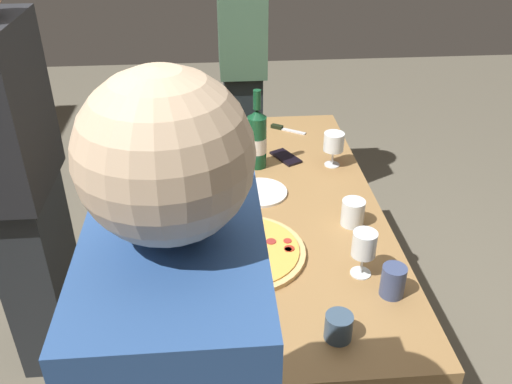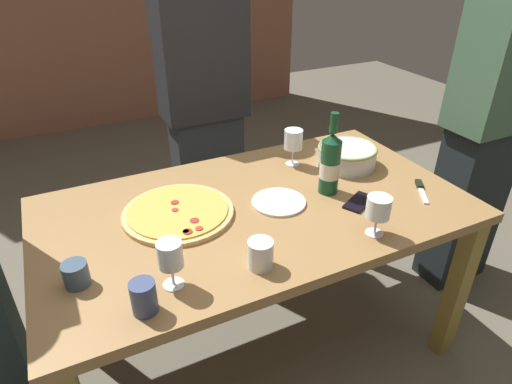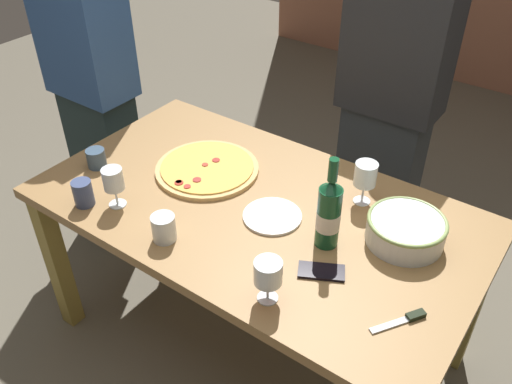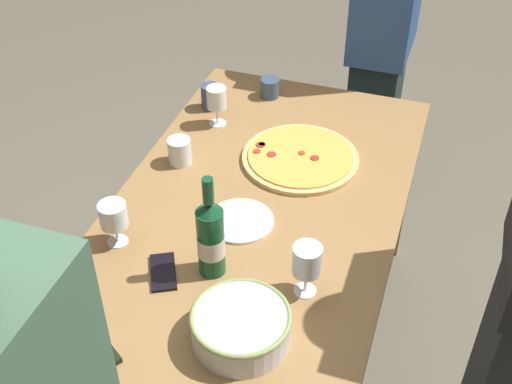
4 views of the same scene
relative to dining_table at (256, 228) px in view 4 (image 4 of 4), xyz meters
The scene contains 15 objects.
ground_plane 0.66m from the dining_table, ahead, with size 8.00×8.00×0.00m, color #655F4F.
dining_table is the anchor object (origin of this frame).
pizza 0.31m from the dining_table, 166.73° to the left, with size 0.40×0.40×0.03m.
serving_bowl 0.54m from the dining_table, 14.29° to the left, with size 0.26×0.26×0.09m.
wine_bottle 0.38m from the dining_table, ahead, with size 0.08×0.08×0.33m.
wine_glass_near_pizza 0.54m from the dining_table, 144.85° to the right, with size 0.07×0.07×0.15m.
wine_glass_by_bottle 0.44m from the dining_table, 39.02° to the left, with size 0.08×0.08×0.16m.
wine_glass_far_left 0.48m from the dining_table, 49.98° to the right, with size 0.08×0.08×0.14m.
cup_amber 0.38m from the dining_table, 113.74° to the right, with size 0.08×0.08×0.09m, color white.
cup_ceramic 0.69m from the dining_table, 166.18° to the right, with size 0.07×0.07×0.08m, color #394F66.
cup_spare 0.63m from the dining_table, 145.09° to the right, with size 0.07×0.07×0.10m, color #3D4A73.
side_plate 0.13m from the dining_table, 14.48° to the right, with size 0.21×0.21×0.01m, color white.
cell_phone 0.41m from the dining_table, 23.49° to the right, with size 0.07×0.14×0.01m, color black.
pizza_knife 0.68m from the dining_table, 15.83° to the right, with size 0.11×0.16×0.02m.
person_host 1.12m from the dining_table, 169.59° to the left, with size 0.40×0.24×1.64m.
Camera 4 is at (1.53, 0.51, 2.13)m, focal length 46.97 mm.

